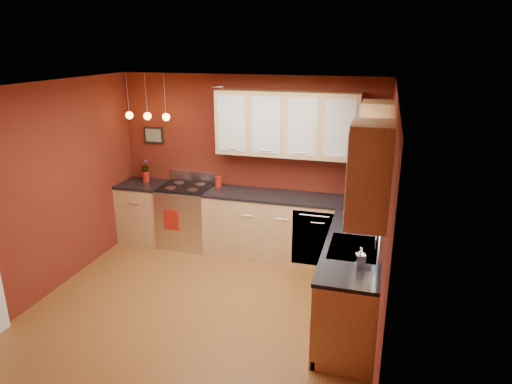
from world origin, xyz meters
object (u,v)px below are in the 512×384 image
(red_canister, at_px, (218,182))
(soap_pump, at_px, (360,257))
(coffee_maker, at_px, (356,194))
(gas_range, at_px, (187,215))
(sink, at_px, (353,250))

(red_canister, distance_m, soap_pump, 3.02)
(red_canister, bearing_deg, coffee_maker, -2.52)
(coffee_maker, bearing_deg, gas_range, -175.50)
(gas_range, relative_size, soap_pump, 5.53)
(red_canister, distance_m, coffee_maker, 2.06)
(sink, bearing_deg, gas_range, 150.22)
(sink, bearing_deg, coffee_maker, 93.06)
(coffee_maker, xyz_separation_m, soap_pump, (0.17, -1.96, -0.01))
(sink, xyz_separation_m, soap_pump, (0.09, -0.43, 0.13))
(gas_range, xyz_separation_m, soap_pump, (2.72, -1.93, 0.56))
(gas_range, xyz_separation_m, red_canister, (0.49, 0.12, 0.54))
(coffee_maker, bearing_deg, red_canister, -178.58)
(gas_range, height_order, red_canister, gas_range)
(gas_range, bearing_deg, sink, -29.78)
(sink, bearing_deg, red_canister, 142.87)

